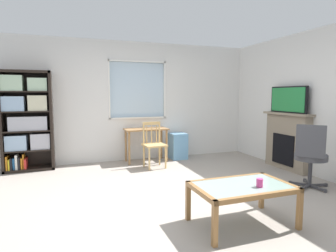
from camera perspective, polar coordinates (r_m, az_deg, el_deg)
name	(u,v)px	position (r m, az deg, el deg)	size (l,w,h in m)	color
ground	(175,197)	(4.15, 1.48, -14.17)	(6.37, 6.11, 0.02)	#9E9389
wall_back_with_window	(133,103)	(6.34, -7.02, 4.69)	(5.37, 0.15, 2.58)	silver
wall_right	(326,104)	(5.52, 29.21, 3.96)	(0.12, 5.31, 2.58)	silver
bookshelf	(26,118)	(5.99, -26.64, 1.39)	(0.90, 0.38, 1.89)	black
desk_under_window	(146,134)	(6.10, -4.45, -1.66)	(0.92, 0.45, 0.72)	#A37547
wooden_chair	(154,144)	(5.64, -2.86, -3.68)	(0.45, 0.43, 0.90)	tan
plastic_drawer_unit	(178,146)	(6.44, 1.95, -4.01)	(0.35, 0.40, 0.58)	#72ADDB
fireplace	(287,141)	(5.95, 22.87, -2.78)	(0.26, 1.10, 1.10)	gray
tv	(288,100)	(5.87, 23.07, 4.92)	(0.06, 0.89, 0.50)	black
office_chair	(311,153)	(4.85, 26.80, -4.92)	(0.62, 0.58, 1.00)	#4C4C51
coffee_table	(242,190)	(3.30, 14.71, -12.36)	(1.07, 0.67, 0.46)	#8C9E99
sippy_cup	(260,183)	(3.25, 17.97, -10.80)	(0.07, 0.07, 0.09)	#DB3D84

